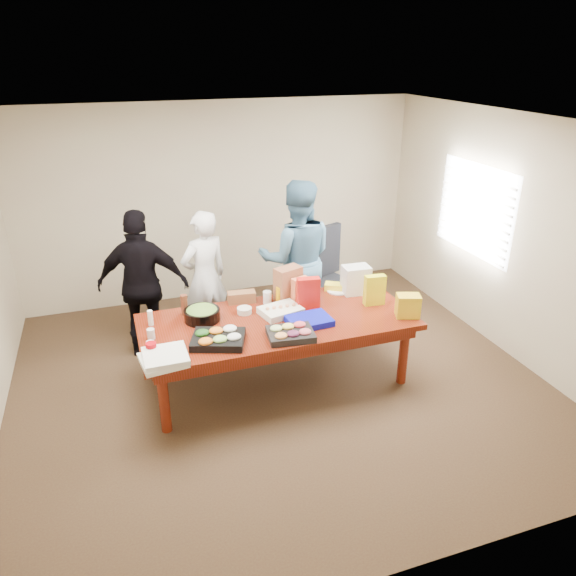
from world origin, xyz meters
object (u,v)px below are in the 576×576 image
object	(u,v)px
person_right	(297,259)
salad_bowl	(202,315)
person_center	(205,278)
office_chair	(330,281)
conference_table	(278,351)
sheet_cake	(281,311)

from	to	relation	value
person_right	salad_bowl	bearing A→B (deg)	46.38
person_center	salad_bowl	xyz separation A→B (m)	(-0.21, -0.94, -0.01)
office_chair	person_right	world-z (taller)	person_right
office_chair	person_center	bearing A→B (deg)	154.13
person_right	salad_bowl	size ratio (longest dim) A/B	5.28
conference_table	person_center	bearing A→B (deg)	114.25
sheet_cake	person_center	bearing A→B (deg)	106.08
conference_table	salad_bowl	size ratio (longest dim) A/B	7.64
office_chair	salad_bowl	xyz separation A→B (m)	(-1.78, -0.83, 0.21)
conference_table	office_chair	world-z (taller)	office_chair
office_chair	salad_bowl	bearing A→B (deg)	-177.03
office_chair	salad_bowl	size ratio (longest dim) A/B	3.28
person_center	conference_table	bearing A→B (deg)	94.35
person_center	salad_bowl	bearing A→B (deg)	57.52
conference_table	sheet_cake	distance (m)	0.43
person_center	person_right	xyz separation A→B (m)	(1.10, -0.14, 0.15)
person_right	salad_bowl	xyz separation A→B (m)	(-1.31, -0.79, -0.16)
conference_table	person_right	distance (m)	1.32
person_right	salad_bowl	distance (m)	1.54
office_chair	person_right	size ratio (longest dim) A/B	0.62
salad_bowl	office_chair	bearing A→B (deg)	24.98
person_right	sheet_cake	size ratio (longest dim) A/B	4.70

